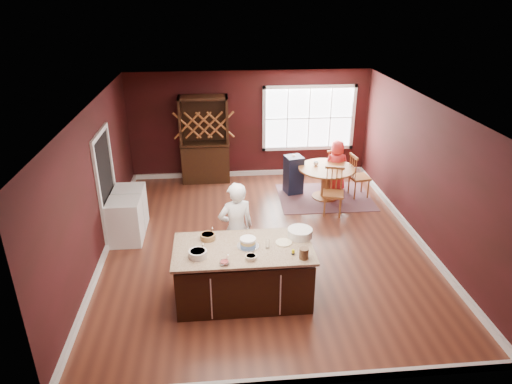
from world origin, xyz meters
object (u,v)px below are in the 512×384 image
Objects in this scene: baker at (236,229)px; chair_south at (333,192)px; kitchen_island at (244,274)px; dryer at (131,207)px; washer at (125,222)px; toddler at (292,161)px; layer_cake at (248,242)px; seated_woman at (336,166)px; high_chair at (293,174)px; chair_north at (331,166)px; dining_table at (326,176)px; chair_east at (360,175)px; hutch at (205,140)px.

baker reaches higher than chair_south.
kitchen_island is 2.45× the size of dryer.
chair_south is at bearing 10.83° from washer.
baker reaches higher than washer.
chair_south reaches higher than toddler.
seated_woman is (2.42, 3.99, -0.37)m from layer_cake.
kitchen_island is 4.21m from toddler.
baker reaches higher than dryer.
toddler is at bearing 174.69° from high_chair.
chair_north is 0.33m from seated_woman.
layer_cake reaches higher than washer.
kitchen_island is at bearing -120.95° from dining_table.
dryer is (-3.58, -1.37, -0.05)m from high_chair.
high_chair reaches higher than kitchen_island.
chair_north is at bearing 60.38° from kitchen_island.
chair_east is at bearing -12.32° from toddler.
washer is at bearing 19.67° from seated_woman.
dining_table is 4.97× the size of toddler.
chair_south is at bearing 53.23° from layer_cake.
kitchen_island reaches higher than washer.
hutch is 3.37m from washer.
high_chair is at bearing 29.27° from washer.
kitchen_island is 4.66m from chair_east.
chair_north is at bearing 6.72° from high_chair.
chair_east reaches higher than chair_south.
chair_east reaches higher than kitchen_island.
washer is (-3.53, -2.00, -0.37)m from toddler.
chair_north is (2.52, 3.56, -0.34)m from baker.
hutch is at bearing -17.85° from chair_north.
dining_table is at bearing 46.59° from seated_woman.
dining_table is 4.59m from washer.
high_chair is 1.11× the size of dryer.
chair_east reaches higher than dryer.
chair_south is 1.59m from chair_north.
kitchen_island is 4.19m from dining_table.
dryer is (-2.06, 1.83, -0.40)m from baker.
washer is (-4.58, -2.37, -0.06)m from chair_north.
dryer is (-1.51, -2.30, -0.65)m from hutch.
chair_north is (0.30, 0.72, -0.04)m from dining_table.
chair_east is 1.06× the size of chair_north.
layer_cake is 2.97m from washer.
chair_east is 0.84× the size of seated_woman.
dining_table is at bearing 21.07° from washer.
layer_cake reaches higher than toddler.
high_chair is (-0.70, 0.36, -0.06)m from dining_table.
hutch is (-2.08, 0.93, 0.60)m from high_chair.
layer_cake is 4.68m from seated_woman.
chair_south is 1.20× the size of dryer.
baker reaches higher than dining_table.
seated_woman reaches higher than chair_east.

